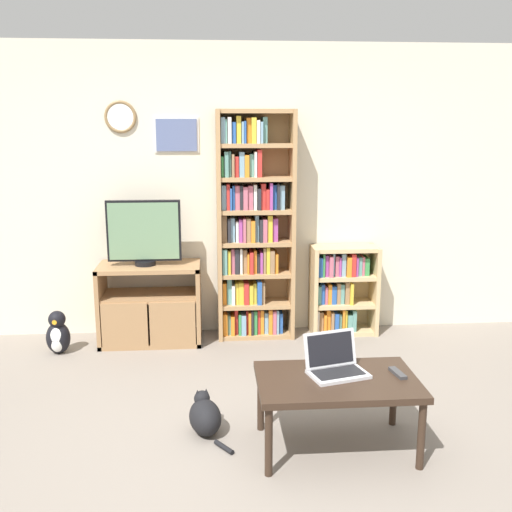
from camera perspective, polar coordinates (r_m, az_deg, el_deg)
The scene contains 11 objects.
ground_plane at distance 3.64m, azimuth -0.75°, elevation -19.01°, with size 18.00×18.00×0.00m, color gray.
wall_back at distance 5.45m, azimuth -2.42°, elevation 6.17°, with size 5.86×0.09×2.60m.
tv_stand at distance 5.37m, azimuth -10.03°, elevation -4.49°, with size 0.88×0.47×0.70m.
television at distance 5.22m, azimuth -10.62°, elevation 2.18°, with size 0.63×0.18×0.57m.
bookshelf_tall at distance 5.32m, azimuth -0.42°, elevation 2.50°, with size 0.68×0.32×2.02m.
bookshelf_short at distance 5.57m, azimuth 8.04°, elevation -3.18°, with size 0.60×0.30×0.82m.
coffee_table at distance 3.62m, azimuth 7.73°, elevation -12.15°, with size 0.94×0.60×0.45m.
laptop at distance 3.65m, azimuth 7.52°, elevation -10.11°, with size 0.39×0.33×0.23m.
remote_near_laptop at distance 3.71m, azimuth 13.34°, elevation -10.79°, with size 0.07×0.17×0.02m.
cat at distance 3.89m, azimuth -4.90°, elevation -14.91°, with size 0.30×0.44×0.26m.
penguin_figurine at distance 5.35m, azimuth -18.36°, elevation -7.09°, with size 0.20×0.18×0.37m.
Camera 1 is at (-0.19, -3.10, 1.90)m, focal length 42.00 mm.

